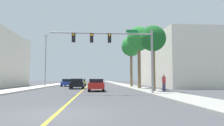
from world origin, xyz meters
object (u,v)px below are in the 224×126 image
Objects in this scene: car_black at (77,84)px; palm_mid at (139,39)px; traffic_signal_mast at (117,45)px; street_lamp at (46,58)px; palm_near at (153,40)px; car_gray at (76,81)px; pedestrian at (164,83)px; car_yellow at (81,82)px; palm_far at (131,47)px; car_green at (79,83)px; car_red at (96,85)px; car_blue at (67,83)px.

palm_mid is at bearing -13.33° from car_black.
palm_mid is (4.11, 9.74, 2.42)m from traffic_signal_mast.
palm_near is at bearing -44.01° from street_lamp.
car_gray is 36.94m from pedestrian.
traffic_signal_mast is 5.38m from palm_near.
car_yellow is at bearing 116.68° from palm_mid.
palm_near is 13.35m from palm_far.
car_red reaches higher than car_green.
car_blue is (-2.29, 1.38, -0.00)m from car_green.
car_yellow is at bearing 62.81° from street_lamp.
car_red is (-6.05, -10.83, -6.21)m from palm_far.
traffic_signal_mast is at bearing -68.19° from car_blue.
palm_mid reaches higher than palm_near.
car_gray is at bearing 118.53° from palm_far.
car_green is at bearing 131.96° from palm_mid.
street_lamp is at bearing -127.55° from car_blue.
palm_far reaches higher than palm_near.
palm_near is 8.31m from car_red.
car_green is 1.13× the size of car_black.
car_gray is 1.10× the size of car_black.
traffic_signal_mast is at bearing -104.18° from palm_far.
car_gray is (-11.39, 34.04, -5.02)m from palm_near.
palm_mid reaches higher than car_gray.
car_red is at bearing -53.81° from street_lamp.
palm_mid is 9.62m from pedestrian.
car_yellow is at bearing 100.34° from traffic_signal_mast.
car_red is (2.76, -6.15, -0.02)m from car_black.
palm_mid is at bearing -64.21° from car_yellow.
car_red is (3.23, -22.60, 0.03)m from car_yellow.
palm_far reaches higher than car_black.
palm_mid is 17.47m from car_blue.
traffic_signal_mast is at bearing -80.92° from car_gray.
car_black is 6.74m from car_red.
street_lamp reaches higher than car_black.
palm_near reaches higher than car_black.
car_green is 8.21m from car_yellow.
palm_mid is 10.96m from car_black.
palm_near is at bearing -89.54° from palm_far.
street_lamp is (-10.63, 17.47, 0.45)m from traffic_signal_mast.
car_green is at bearing 104.23° from traffic_signal_mast.
car_gray is (-11.26, 27.40, -6.28)m from palm_mid.
car_green reaches higher than car_blue.
palm_far is (-0.11, 13.29, 1.20)m from palm_near.
car_yellow is at bearing -79.23° from car_gray.
palm_mid is 1.01× the size of palm_far.
car_green is at bearing 158.88° from palm_far.
traffic_signal_mast is 1.11× the size of palm_far.
traffic_signal_mast is 1.33× the size of palm_near.
street_lamp reaches higher than palm_far.
car_blue is (-11.46, 11.58, -6.29)m from palm_mid.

